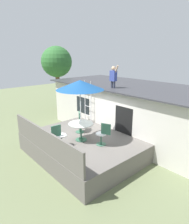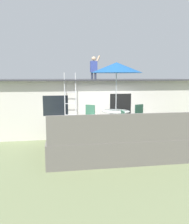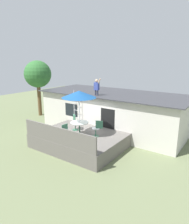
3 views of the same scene
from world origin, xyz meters
The scene contains 11 objects.
ground_plane centered at (0.00, 0.00, 0.00)m, with size 40.00×40.00×0.00m, color #66704C.
house centered at (0.00, 3.60, 1.35)m, with size 10.50×4.50×2.70m.
deck centered at (0.00, 0.00, 0.40)m, with size 4.91×4.00×0.80m, color #605B56.
deck_railing centered at (0.00, -1.95, 1.25)m, with size 4.81×0.08×0.90m, color #605B56.
patio_table centered at (0.10, -0.30, 1.39)m, with size 1.04×1.04×0.74m.
patio_umbrella centered at (0.10, -0.30, 3.15)m, with size 1.90×1.90×2.54m.
step_ladder centered at (-1.52, 1.43, 1.90)m, with size 0.52×0.04×2.20m.
person_figure centered at (-0.36, 2.10, 3.30)m, with size 0.47×0.20×1.11m.
patio_chair_left centered at (-0.69, 0.23, 1.26)m, with size 0.56×0.46×0.92m.
patio_chair_right centered at (1.05, 0.07, 1.26)m, with size 0.60×0.44×0.92m.
patio_chair_near centered at (0.05, -1.31, 1.26)m, with size 0.44×0.62×0.92m.
Camera 2 is at (-2.01, -8.52, 2.81)m, focal length 36.37 mm.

